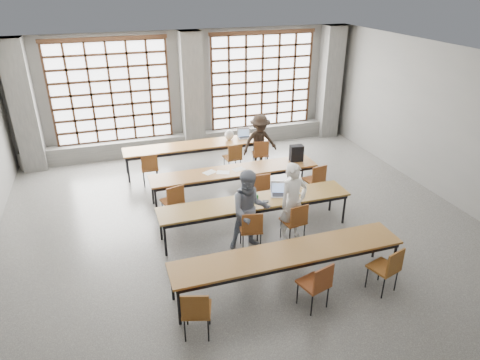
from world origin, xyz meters
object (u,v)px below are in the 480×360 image
Objects in this scene: red_pouch at (197,307)px; desk_row_d at (288,255)px; student_male at (293,203)px; phone at (266,201)px; green_box at (252,197)px; chair_back_mid at (233,155)px; chair_near_mid at (317,282)px; chair_front_right at (295,219)px; chair_mid_left at (174,199)px; desk_row_c at (256,203)px; chair_near_left at (196,309)px; plastic_bag at (229,135)px; chair_near_right at (388,266)px; laptop_front at (280,192)px; desk_row_a at (198,146)px; chair_back_right at (261,152)px; desk_row_b at (235,172)px; student_female at (250,210)px; chair_back_left at (150,166)px; chair_front_left at (251,227)px; backpack at (296,153)px; laptop_back at (244,135)px; chair_mid_centre at (260,186)px; student_back at (260,142)px; chair_mid_right at (316,178)px.

desk_row_d is at bearing 17.93° from red_pouch.
phone is at bearing 125.78° from student_male.
chair_back_mid is at bearing 80.36° from green_box.
chair_near_mid is 0.53× the size of student_male.
chair_front_right is at bearing 36.43° from red_pouch.
chair_mid_left is at bearing 143.67° from chair_front_right.
desk_row_c is 20.00× the size of red_pouch.
plastic_bag is (2.33, 6.03, 0.34)m from chair_near_left.
phone is (-1.25, 2.38, 0.20)m from chair_near_right.
plastic_bag reaches higher than desk_row_c.
laptop_front is at bearing 10.58° from desk_row_c.
desk_row_c is 0.15m from green_box.
chair_back_right is (1.58, -0.63, -0.13)m from desk_row_a.
desk_row_b is 2.43× the size of student_female.
red_pouch is at bearing -90.03° from chair_back_left.
green_box is 1.25× the size of red_pouch.
plastic_bag reaches higher than desk_row_b.
chair_mid_left is 2.59m from student_male.
chair_front_left is 1.00× the size of chair_near_left.
chair_back_mid is at bearing 140.25° from backpack.
chair_near_left is at bearing -114.58° from laptop_back.
desk_row_c is 2.43× the size of student_female.
green_box is (-0.50, -0.86, 0.24)m from chair_mid_centre.
chair_mid_centre is at bearing 98.08° from laptop_front.
chair_near_mid is at bearing -88.87° from desk_row_b.
student_back is at bearing 113.32° from backpack.
plastic_bag is (0.83, 4.18, 0.34)m from chair_front_left.
chair_mid_right is 1.56m from laptop_front.
chair_near_right is at bearing -59.93° from desk_row_c.
green_box is at bearing -30.32° from chair_mid_left.
desk_row_c is at bearing 129.58° from student_male.
chair_back_right is at bearing 0.11° from chair_back_mid.
chair_near_mid is at bearing -0.01° from chair_near_left.
chair_back_mid reaches higher than desk_row_b.
chair_back_right and chair_front_right have the same top height.
laptop_front is (0.57, 0.11, 0.13)m from desk_row_c.
green_box is at bearing 141.95° from phone.
backpack reaches higher than desk_row_b.
chair_near_right is (2.96, -3.42, 0.00)m from chair_mid_left.
student_male reaches higher than desk_row_a.
red_pouch is at bearing -126.71° from desk_row_c.
desk_row_b is 1.70m from chair_mid_left.
laptop_back is at bearing 7.46° from plastic_bag.
student_female is at bearing -146.32° from chair_mid_right.
chair_back_left is 1.00× the size of chair_near_right.
chair_back_right is 1.02m from plastic_bag.
student_male reaches higher than chair_front_right.
chair_back_mid is at bearing 81.60° from desk_row_c.
student_male is 12.78× the size of phone.
desk_row_c is 2.33m from backpack.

